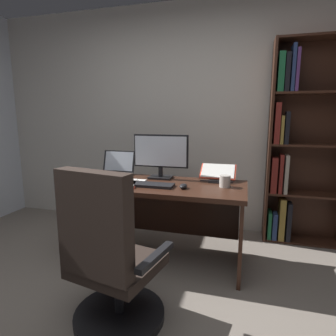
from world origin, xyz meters
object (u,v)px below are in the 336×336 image
at_px(bookshelf, 298,147).
at_px(coffee_mug, 225,181).
at_px(computer_mouse, 183,186).
at_px(pen, 138,181).
at_px(desk, 162,203).
at_px(notepad, 136,182).
at_px(office_chair, 109,263).
at_px(open_binder, 110,184).
at_px(keyboard, 150,185).
at_px(laptop, 115,170).
at_px(monitor, 161,156).
at_px(reading_stand_with_book, 218,173).

xyz_separation_m(bookshelf, coffee_mug, (-0.68, -0.75, -0.23)).
distance_m(computer_mouse, pen, 0.46).
bearing_deg(computer_mouse, bookshelf, 41.49).
bearing_deg(coffee_mug, desk, 175.84).
height_order(computer_mouse, coffee_mug, coffee_mug).
bearing_deg(notepad, bookshelf, 28.49).
xyz_separation_m(office_chair, open_binder, (-0.37, 0.76, 0.30)).
distance_m(bookshelf, keyboard, 1.61).
xyz_separation_m(pen, coffee_mug, (0.78, 0.05, 0.04)).
bearing_deg(laptop, monitor, -0.75).
bearing_deg(bookshelf, laptop, -162.86).
xyz_separation_m(keyboard, notepad, (-0.17, 0.09, -0.01)).
bearing_deg(open_binder, pen, 19.82).
relative_size(desk, computer_mouse, 14.73).
relative_size(desk, keyboard, 3.65).
relative_size(reading_stand_with_book, coffee_mug, 3.26).
relative_size(desk, open_binder, 2.86).
height_order(monitor, keyboard, monitor).
height_order(monitor, open_binder, monitor).
xyz_separation_m(office_chair, laptop, (-0.51, 1.14, 0.35)).
bearing_deg(notepad, coffee_mug, 3.84).
xyz_separation_m(desk, keyboard, (-0.06, -0.19, 0.22)).
xyz_separation_m(monitor, laptop, (-0.50, 0.01, -0.17)).
bearing_deg(pen, bookshelf, 28.82).
height_order(desk, open_binder, open_binder).
bearing_deg(laptop, reading_stand_with_book, 2.50).
height_order(desk, bookshelf, bookshelf).
bearing_deg(notepad, open_binder, -142.84).
distance_m(desk, keyboard, 0.29).
relative_size(keyboard, reading_stand_with_book, 1.26).
height_order(desk, computer_mouse, computer_mouse).
bearing_deg(bookshelf, open_binder, -150.46).
height_order(office_chair, keyboard, office_chair).
bearing_deg(coffee_mug, laptop, 170.30).
distance_m(computer_mouse, open_binder, 0.66).
relative_size(notepad, coffee_mug, 2.06).
xyz_separation_m(keyboard, open_binder, (-0.36, -0.05, -0.00)).
height_order(monitor, pen, monitor).
bearing_deg(office_chair, coffee_mug, 68.35).
relative_size(monitor, reading_stand_with_book, 1.64).
relative_size(office_chair, notepad, 4.95).
height_order(laptop, reading_stand_with_book, laptop).
bearing_deg(desk, coffee_mug, -4.16).
height_order(bookshelf, notepad, bookshelf).
relative_size(keyboard, coffee_mug, 4.13).
bearing_deg(keyboard, bookshelf, 34.30).
height_order(open_binder, coffee_mug, coffee_mug).
xyz_separation_m(monitor, reading_stand_with_book, (0.55, 0.05, -0.15)).
bearing_deg(desk, office_chair, -92.52).
bearing_deg(monitor, keyboard, -90.00).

